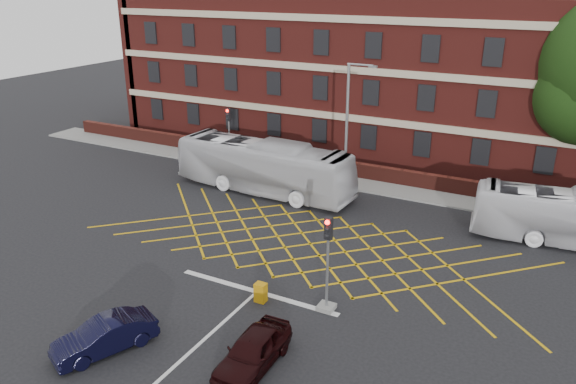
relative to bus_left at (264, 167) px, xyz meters
The scene contains 15 objects.
ground 9.92m from the bus_left, 51.22° to the right, with size 120.00×120.00×0.00m, color black.
victorian_building 16.87m from the bus_left, 66.11° to the left, with size 51.00×12.17×20.40m.
boundary_wall 8.23m from the bus_left, 41.31° to the left, with size 56.00×0.50×1.10m, color #4D1A14.
far_pavement 7.71m from the bus_left, 35.59° to the left, with size 60.00×3.00×0.12m, color slate.
box_junction_hatching 8.48m from the bus_left, 42.55° to the right, with size 11.50×0.12×0.02m, color #CC990C.
stop_line 12.81m from the bus_left, 61.17° to the right, with size 8.00×0.30×0.02m, color silver.
centre_line 18.73m from the bus_left, 70.84° to the right, with size 0.15×14.00×0.02m, color silver.
bus_left is the anchor object (origin of this frame).
car_navy 17.75m from the bus_left, 79.50° to the right, with size 1.35×3.88×1.28m, color black.
car_maroon 17.86m from the bus_left, 61.01° to the right, with size 1.57×3.91×1.33m, color black.
traffic_light_near 14.46m from the bus_left, 49.18° to the right, with size 0.70×0.70×4.27m.
traffic_light_far 6.44m from the bus_left, 143.62° to the left, with size 0.70×0.70×4.27m.
street_lamp 5.47m from the bus_left, 18.71° to the left, with size 2.25×1.00×8.48m.
direction_signs 8.01m from the bus_left, 150.48° to the left, with size 1.10×0.16×2.20m.
utility_cabinet 13.53m from the bus_left, 60.36° to the right, with size 0.49×0.41×0.87m, color #C3840B.
Camera 1 is at (11.52, -22.24, 13.27)m, focal length 35.00 mm.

